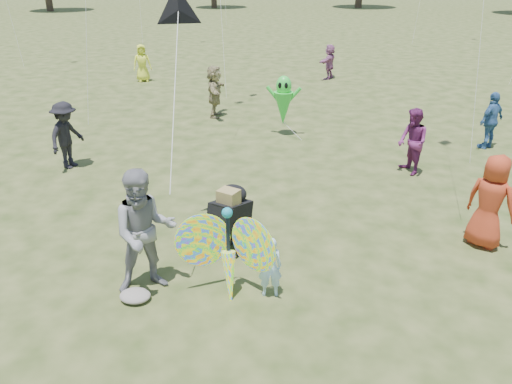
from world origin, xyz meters
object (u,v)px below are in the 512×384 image
crowd_d (215,91)px  crowd_g (142,63)px  crowd_c (491,120)px  crowd_e (412,142)px  crowd_a (490,202)px  crowd_b (66,135)px  adult_man (145,232)px  jogging_stroller (230,212)px  butterfly_kite (228,254)px  crowd_j (329,62)px  alien_kite (283,102)px  child_girl (270,267)px

crowd_d → crowd_g: size_ratio=1.08×
crowd_c → crowd_e: 3.19m
crowd_g → crowd_a: bearing=-74.7°
crowd_b → crowd_g: bearing=20.6°
adult_man → crowd_c: adult_man is taller
crowd_c → crowd_b: bearing=-26.2°
jogging_stroller → butterfly_kite: size_ratio=0.65×
adult_man → crowd_g: bearing=84.4°
crowd_d → crowd_j: 7.45m
butterfly_kite → alien_kite: bearing=91.4°
adult_man → crowd_c: size_ratio=1.28×
crowd_c → crowd_j: crowd_c is taller
crowd_g → butterfly_kite: 15.75m
crowd_j → alien_kite: bearing=13.1°
adult_man → butterfly_kite: adult_man is taller
crowd_b → crowd_g: crowd_b is taller
crowd_a → alien_kite: 7.12m
crowd_d → crowd_a: bearing=-144.6°
crowd_j → crowd_c: bearing=49.3°
child_girl → jogging_stroller: (-0.93, 1.43, 0.11)m
child_girl → crowd_d: crowd_d is taller
crowd_j → alien_kite: size_ratio=0.84×
child_girl → butterfly_kite: (-0.61, -0.06, 0.20)m
jogging_stroller → crowd_g: bearing=139.4°
crowd_a → crowd_c: bearing=-67.2°
crowd_b → crowd_j: (5.83, 11.62, -0.09)m
crowd_a → butterfly_kite: bearing=64.3°
crowd_b → butterfly_kite: bearing=-121.9°
crowd_a → crowd_j: bearing=-40.1°
crowd_e → jogging_stroller: bearing=-64.9°
crowd_c → jogging_stroller: size_ratio=1.36×
child_girl → alien_kite: bearing=-97.0°
crowd_b → butterfly_kite: (5.04, -4.40, -0.12)m
alien_kite → crowd_j: bearing=83.2°
crowd_a → crowd_d: crowd_a is taller
child_girl → jogging_stroller: bearing=-69.9°
crowd_a → butterfly_kite: 4.72m
crowd_g → jogging_stroller: (6.69, -12.62, -0.16)m
crowd_c → butterfly_kite: bearing=11.0°
child_girl → butterfly_kite: bearing=-7.4°
crowd_c → crowd_g: crowd_c is taller
alien_kite → crowd_g: bearing=137.5°
crowd_c → jogging_stroller: bearing=3.4°
child_girl → alien_kite: 7.86m
crowd_a → crowd_d: (-6.78, 7.18, -0.02)m
child_girl → crowd_b: 7.14m
adult_man → crowd_b: 5.87m
crowd_c → crowd_d: 8.26m
crowd_e → crowd_b: bearing=-106.2°
jogging_stroller → crowd_b: bearing=169.9°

